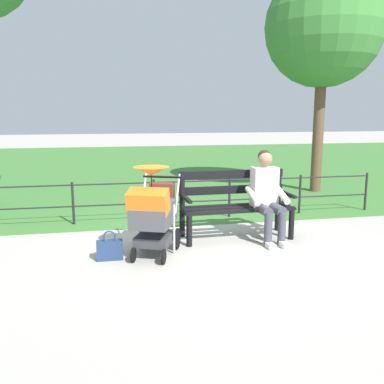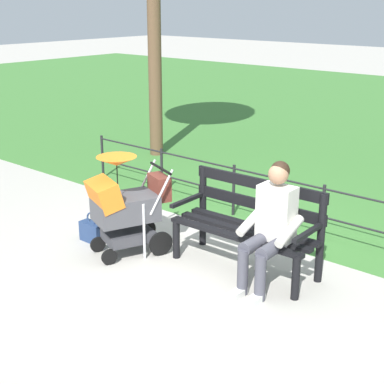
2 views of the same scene
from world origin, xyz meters
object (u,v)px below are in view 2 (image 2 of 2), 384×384
Objects in this scene: handbag at (92,231)px; stroller at (125,204)px; person_on_bench at (270,223)px; park_bench at (249,221)px.

stroller is at bearing -176.66° from handbag.
person_on_bench is at bearing -166.40° from stroller.
person_on_bench reaches higher than park_bench.
person_on_bench is at bearing -168.93° from handbag.
handbag is at bearing 11.07° from person_on_bench.
park_bench is 1.40m from stroller.
park_bench reaches higher than handbag.
person_on_bench reaches higher than handbag.
park_bench is at bearing -160.06° from handbag.
stroller is (1.65, 0.40, -0.08)m from person_on_bench.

